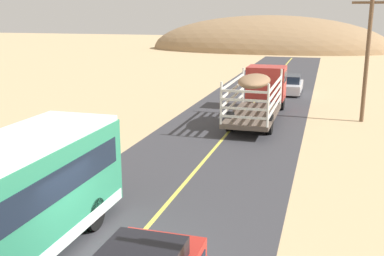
# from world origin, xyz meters

# --- Properties ---
(livestock_truck) EXTENTS (2.53, 9.70, 3.02)m
(livestock_truck) POSITION_xyz_m (1.10, 18.98, 1.79)
(livestock_truck) COLOR #B2332D
(livestock_truck) RESTS_ON road_surface
(car_far) EXTENTS (1.80, 4.40, 1.46)m
(car_far) POSITION_xyz_m (2.21, 27.96, 0.69)
(car_far) COLOR silver
(car_far) RESTS_ON road_surface
(power_pole_mid) EXTENTS (2.20, 0.24, 7.57)m
(power_pole_mid) POSITION_xyz_m (7.19, 19.06, 4.07)
(power_pole_mid) COLOR brown
(power_pole_mid) RESTS_ON ground
(distant_hill) EXTENTS (41.80, 20.19, 11.98)m
(distant_hill) POSITION_xyz_m (-5.31, 72.27, 0.00)
(distant_hill) COLOR #957553
(distant_hill) RESTS_ON ground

